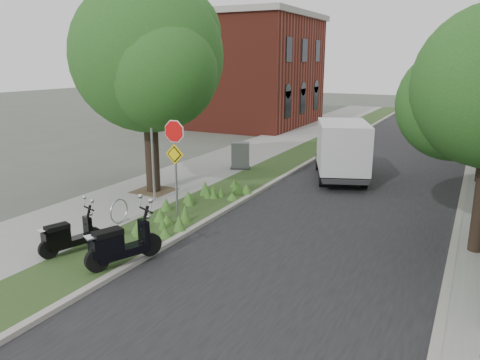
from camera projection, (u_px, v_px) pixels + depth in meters
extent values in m
plane|color=#4C5147|center=(206.00, 235.00, 13.62)|extent=(120.00, 120.00, 0.00)
cube|color=gray|center=(236.00, 157.00, 24.10)|extent=(3.50, 60.00, 0.12)
cube|color=#2D441D|center=(285.00, 163.00, 22.89)|extent=(2.00, 60.00, 0.12)
cube|color=#9E9991|center=(305.00, 165.00, 22.44)|extent=(0.20, 60.00, 0.13)
cube|color=black|center=(379.00, 174.00, 20.91)|extent=(7.00, 60.00, 0.01)
cube|color=#9E9991|center=(465.00, 181.00, 19.35)|extent=(0.20, 60.00, 0.13)
cylinder|color=black|center=(151.00, 132.00, 17.21)|extent=(0.52, 0.52, 4.48)
sphere|color=#204A18|center=(147.00, 56.00, 16.53)|extent=(5.40, 5.40, 5.40)
sphere|color=#204A18|center=(136.00, 74.00, 17.94)|extent=(4.05, 4.05, 4.05)
sphere|color=#204A18|center=(161.00, 72.00, 15.61)|extent=(3.78, 3.78, 3.78)
cube|color=#473828|center=(154.00, 191.00, 17.77)|extent=(1.40, 1.40, 0.01)
cylinder|color=#A5A8AD|center=(152.00, 145.00, 16.06)|extent=(0.08, 0.08, 4.00)
torus|color=#A5A8AD|center=(119.00, 211.00, 14.17)|extent=(0.05, 0.77, 0.77)
cube|color=#A5A8AD|center=(112.00, 226.00, 13.95)|extent=(0.06, 0.06, 0.04)
cube|color=#A5A8AD|center=(128.00, 219.00, 14.57)|extent=(0.06, 0.06, 0.04)
cylinder|color=#A5A8AD|center=(176.00, 172.00, 14.35)|extent=(0.07, 0.07, 3.00)
cylinder|color=red|center=(174.00, 131.00, 14.02)|extent=(0.86, 0.03, 0.86)
cylinder|color=white|center=(174.00, 131.00, 14.03)|extent=(0.94, 0.02, 0.94)
cube|color=yellow|center=(175.00, 154.00, 14.19)|extent=(0.64, 0.03, 0.64)
cube|color=maroon|center=(248.00, 72.00, 35.78)|extent=(9.00, 10.00, 8.00)
cube|color=#9E9991|center=(248.00, 16.00, 34.75)|extent=(9.40, 10.40, 0.40)
sphere|color=#204A18|center=(455.00, 104.00, 12.21)|extent=(3.00, 3.00, 3.00)
sphere|color=#204A18|center=(466.00, 82.00, 19.09)|extent=(3.15, 3.15, 3.15)
sphere|color=#204A18|center=(472.00, 83.00, 25.99)|extent=(2.85, 2.85, 2.85)
cylinder|color=black|center=(93.00, 236.00, 12.49)|extent=(0.27, 0.52, 0.51)
cylinder|color=black|center=(49.00, 249.00, 11.67)|extent=(0.27, 0.52, 0.51)
cube|color=black|center=(70.00, 242.00, 12.04)|extent=(0.66, 1.17, 0.18)
cube|color=black|center=(56.00, 237.00, 11.75)|extent=(0.53, 0.71, 0.39)
cube|color=black|center=(57.00, 227.00, 11.72)|extent=(0.46, 0.65, 0.12)
cylinder|color=black|center=(150.00, 245.00, 11.83)|extent=(0.35, 0.60, 0.59)
cylinder|color=black|center=(97.00, 260.00, 10.93)|extent=(0.35, 0.60, 0.59)
cube|color=black|center=(123.00, 252.00, 11.34)|extent=(0.85, 1.36, 0.21)
cube|color=black|center=(106.00, 245.00, 11.01)|extent=(0.66, 0.84, 0.46)
cube|color=black|center=(108.00, 233.00, 10.97)|extent=(0.57, 0.76, 0.14)
cube|color=#262628|center=(340.00, 169.00, 19.87)|extent=(3.25, 4.93, 0.16)
cube|color=#B7BABC|center=(337.00, 145.00, 21.40)|extent=(2.10, 1.77, 1.39)
cube|color=silver|center=(343.00, 146.00, 19.14)|extent=(2.95, 3.77, 1.91)
cube|color=#262628|center=(240.00, 168.00, 21.45)|extent=(1.06, 0.91, 0.04)
cube|color=slate|center=(240.00, 155.00, 21.30)|extent=(0.93, 0.78, 1.20)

